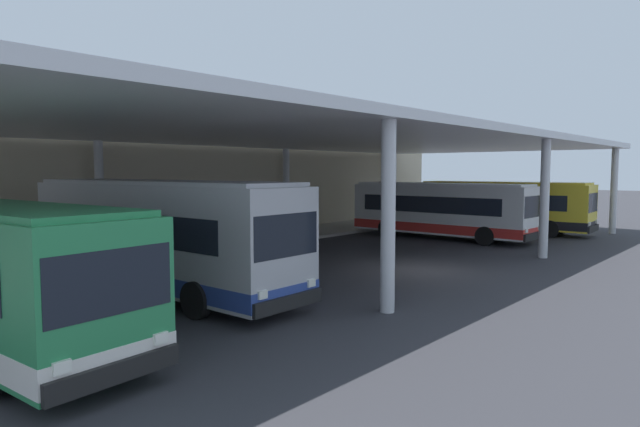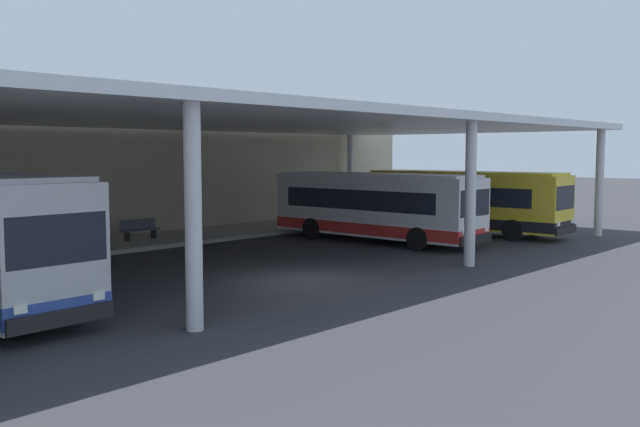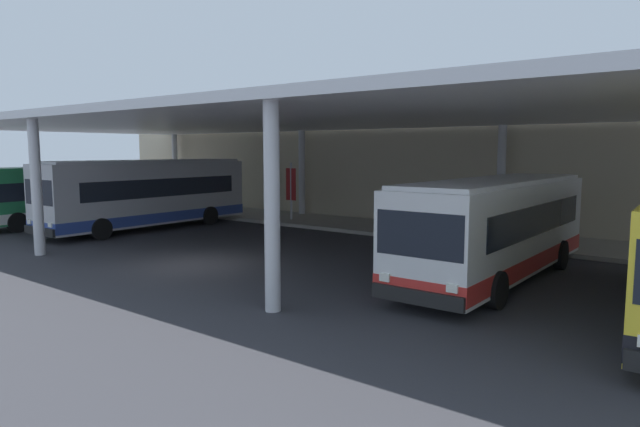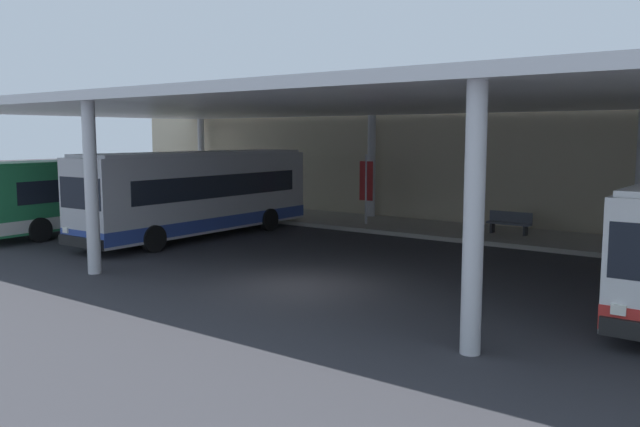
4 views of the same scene
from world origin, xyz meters
name	(u,v)px [view 4 (image 4 of 4)]	position (x,y,z in m)	size (l,w,h in m)	color
ground_plane	(302,286)	(0.00, 0.00, 0.00)	(200.00, 200.00, 0.00)	#333338
platform_kerb	(471,233)	(0.00, 11.75, 0.09)	(42.00, 4.50, 0.18)	#A39E93
station_building_facade	(502,157)	(0.00, 15.00, 3.24)	(48.00, 1.60, 6.48)	#C1B293
canopy_shelter	(401,104)	(0.00, 5.50, 5.31)	(40.00, 17.00, 5.55)	silver
bus_nearest_bay	(86,193)	(-14.46, 2.77, 1.66)	(3.25, 10.68, 3.17)	#28844C
bus_second_bay	(199,193)	(-8.91, 4.39, 1.84)	(2.92, 11.39, 3.57)	#B7B7BC
bench_waiting	(509,222)	(1.63, 11.82, 0.66)	(1.80, 0.45, 0.92)	#4C515B
banner_sign	(366,185)	(-4.83, 10.94, 1.98)	(0.70, 0.12, 3.20)	#B2B2B7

